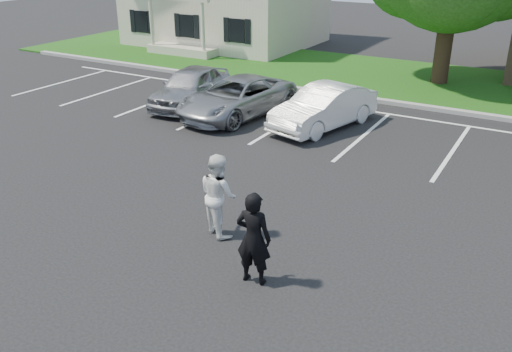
% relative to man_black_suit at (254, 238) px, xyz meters
% --- Properties ---
extents(ground_plane, '(90.00, 90.00, 0.00)m').
position_rel_man_black_suit_xyz_m(ground_plane, '(-0.98, 0.79, -0.92)').
color(ground_plane, black).
rests_on(ground_plane, ground).
extents(curb, '(40.00, 0.30, 0.15)m').
position_rel_man_black_suit_xyz_m(curb, '(-0.98, 12.79, -0.84)').
color(curb, gray).
rests_on(curb, ground).
extents(grass_strip, '(44.00, 8.00, 0.08)m').
position_rel_man_black_suit_xyz_m(grass_strip, '(-0.98, 16.79, -0.88)').
color(grass_strip, '#1D440D').
rests_on(grass_strip, ground).
extents(stall_lines, '(34.00, 5.36, 0.01)m').
position_rel_man_black_suit_xyz_m(stall_lines, '(0.42, 9.74, -0.91)').
color(stall_lines, white).
rests_on(stall_lines, ground).
extents(man_black_suit, '(0.72, 0.53, 1.83)m').
position_rel_man_black_suit_xyz_m(man_black_suit, '(0.00, 0.00, 0.00)').
color(man_black_suit, black).
rests_on(man_black_suit, ground).
extents(man_white_shirt, '(1.10, 1.02, 1.82)m').
position_rel_man_black_suit_xyz_m(man_white_shirt, '(-1.57, 1.21, -0.01)').
color(man_white_shirt, white).
rests_on(man_white_shirt, ground).
extents(car_silver_west, '(2.34, 4.50, 1.46)m').
position_rel_man_black_suit_xyz_m(car_silver_west, '(-7.90, 8.80, -0.19)').
color(car_silver_west, '#9E9EA3').
rests_on(car_silver_west, ground).
extents(car_silver_minivan, '(2.96, 5.15, 1.35)m').
position_rel_man_black_suit_xyz_m(car_silver_minivan, '(-5.70, 8.57, -0.24)').
color(car_silver_minivan, '#95979C').
rests_on(car_silver_minivan, ground).
extents(car_white_sedan, '(2.50, 4.49, 1.40)m').
position_rel_man_black_suit_xyz_m(car_white_sedan, '(-2.48, 8.91, -0.22)').
color(car_white_sedan, white).
rests_on(car_white_sedan, ground).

